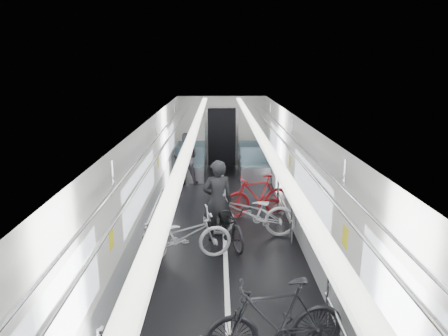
{
  "coord_description": "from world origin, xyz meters",
  "views": [
    {
      "loc": [
        -0.13,
        -6.62,
        3.47
      ],
      "look_at": [
        0.0,
        1.93,
        1.22
      ],
      "focal_mm": 32.0,
      "sensor_mm": 36.0,
      "label": 1
    }
  ],
  "objects_px": {
    "bike_right_far": "(257,196)",
    "person_seated": "(186,158)",
    "bike_right_mid": "(250,213)",
    "person_standing": "(217,201)",
    "bike_aisle": "(228,222)",
    "bike_left_far": "(183,236)",
    "bike_right_near": "(275,321)"
  },
  "relations": [
    {
      "from": "bike_right_mid",
      "to": "bike_aisle",
      "type": "xyz_separation_m",
      "value": [
        -0.44,
        -0.29,
        -0.07
      ]
    },
    {
      "from": "bike_right_near",
      "to": "bike_right_mid",
      "type": "relative_size",
      "value": 0.91
    },
    {
      "from": "bike_left_far",
      "to": "person_seated",
      "type": "bearing_deg",
      "value": -8.54
    },
    {
      "from": "bike_aisle",
      "to": "person_standing",
      "type": "height_order",
      "value": "person_standing"
    },
    {
      "from": "bike_left_far",
      "to": "person_standing",
      "type": "distance_m",
      "value": 1.1
    },
    {
      "from": "bike_right_mid",
      "to": "bike_right_near",
      "type": "bearing_deg",
      "value": 4.71
    },
    {
      "from": "bike_right_far",
      "to": "person_seated",
      "type": "height_order",
      "value": "person_seated"
    },
    {
      "from": "bike_aisle",
      "to": "bike_right_mid",
      "type": "bearing_deg",
      "value": 14.75
    },
    {
      "from": "person_standing",
      "to": "person_seated",
      "type": "height_order",
      "value": "person_standing"
    },
    {
      "from": "bike_right_mid",
      "to": "bike_aisle",
      "type": "distance_m",
      "value": 0.53
    },
    {
      "from": "bike_aisle",
      "to": "person_seated",
      "type": "xyz_separation_m",
      "value": [
        -1.14,
        4.06,
        0.33
      ]
    },
    {
      "from": "bike_right_far",
      "to": "person_seated",
      "type": "relative_size",
      "value": 1.07
    },
    {
      "from": "bike_right_mid",
      "to": "bike_right_far",
      "type": "bearing_deg",
      "value": 170.86
    },
    {
      "from": "bike_right_mid",
      "to": "bike_aisle",
      "type": "relative_size",
      "value": 1.16
    },
    {
      "from": "person_seated",
      "to": "bike_right_near",
      "type": "bearing_deg",
      "value": 103.47
    },
    {
      "from": "bike_left_far",
      "to": "person_standing",
      "type": "height_order",
      "value": "person_standing"
    },
    {
      "from": "bike_right_mid",
      "to": "person_standing",
      "type": "relative_size",
      "value": 1.15
    },
    {
      "from": "bike_right_mid",
      "to": "person_standing",
      "type": "bearing_deg",
      "value": -69.6
    },
    {
      "from": "bike_right_mid",
      "to": "person_seated",
      "type": "height_order",
      "value": "person_seated"
    },
    {
      "from": "bike_left_far",
      "to": "bike_right_near",
      "type": "height_order",
      "value": "bike_right_near"
    },
    {
      "from": "person_standing",
      "to": "bike_right_mid",
      "type": "bearing_deg",
      "value": -174.42
    },
    {
      "from": "person_seated",
      "to": "bike_left_far",
      "type": "bearing_deg",
      "value": 94.68
    },
    {
      "from": "bike_right_mid",
      "to": "bike_aisle",
      "type": "bearing_deg",
      "value": -52.4
    },
    {
      "from": "bike_left_far",
      "to": "bike_right_mid",
      "type": "bearing_deg",
      "value": -63.65
    },
    {
      "from": "bike_left_far",
      "to": "person_standing",
      "type": "bearing_deg",
      "value": -49.16
    },
    {
      "from": "bike_right_far",
      "to": "person_standing",
      "type": "xyz_separation_m",
      "value": [
        -0.93,
        -1.32,
        0.34
      ]
    },
    {
      "from": "bike_right_mid",
      "to": "bike_right_far",
      "type": "height_order",
      "value": "bike_right_mid"
    },
    {
      "from": "bike_right_mid",
      "to": "person_standing",
      "type": "xyz_separation_m",
      "value": [
        -0.66,
        -0.19,
        0.33
      ]
    },
    {
      "from": "bike_right_far",
      "to": "person_seated",
      "type": "distance_m",
      "value": 3.23
    },
    {
      "from": "bike_right_mid",
      "to": "person_seated",
      "type": "bearing_deg",
      "value": -152.97
    },
    {
      "from": "person_standing",
      "to": "bike_right_far",
      "type": "bearing_deg",
      "value": -135.61
    },
    {
      "from": "bike_right_near",
      "to": "bike_left_far",
      "type": "bearing_deg",
      "value": -163.03
    }
  ]
}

